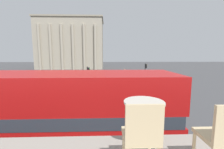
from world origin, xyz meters
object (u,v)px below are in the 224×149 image
object	(u,v)px
double_decker_bus	(35,118)
car_black	(109,77)
plaza_building_left	(72,44)
cafe_chair_0	(141,135)
pedestrian_red	(125,72)
cafe_chair_1	(223,136)
traffic_light_mid	(88,75)
traffic_light_far	(146,71)
pedestrian_olive	(54,97)
traffic_light_near	(85,84)
car_navy	(85,75)
cafe_dining_table	(144,114)
pedestrian_white	(123,78)

from	to	relation	value
double_decker_bus	car_black	bearing A→B (deg)	75.37
plaza_building_left	cafe_chair_0	bearing A→B (deg)	-76.37
double_decker_bus	pedestrian_red	size ratio (longest dim) A/B	6.23
cafe_chair_0	plaza_building_left	world-z (taller)	plaza_building_left
cafe_chair_1	traffic_light_mid	world-z (taller)	cafe_chair_1
traffic_light_mid	double_decker_bus	bearing A→B (deg)	-92.09
cafe_chair_1	traffic_light_far	xyz separation A→B (m)	(5.11, 22.89, -1.71)
double_decker_bus	traffic_light_mid	size ratio (longest dim) A/B	3.37
car_black	pedestrian_olive	xyz separation A→B (m)	(-5.35, -13.95, 0.23)
plaza_building_left	double_decker_bus	bearing A→B (deg)	-78.87
cafe_chair_1	traffic_light_near	world-z (taller)	cafe_chair_1
plaza_building_left	pedestrian_olive	distance (m)	42.87
plaza_building_left	car_navy	distance (m)	27.40
cafe_chair_0	car_black	xyz separation A→B (m)	(-0.03, 26.24, -3.28)
traffic_light_mid	pedestrian_olive	size ratio (longest dim) A/B	2.07
plaza_building_left	traffic_light_far	distance (m)	36.87
car_black	traffic_light_far	bearing A→B (deg)	80.26
pedestrian_red	traffic_light_near	bearing A→B (deg)	148.02
cafe_dining_table	traffic_light_mid	world-z (taller)	cafe_dining_table
cafe_chair_0	pedestrian_white	distance (m)	23.43
cafe_chair_0	pedestrian_red	world-z (taller)	cafe_chair_0
traffic_light_mid	car_black	bearing A→B (deg)	71.84
traffic_light_near	car_navy	bearing A→B (deg)	98.33
cafe_chair_1	traffic_light_far	bearing A→B (deg)	72.64
cafe_chair_1	traffic_light_near	size ratio (longest dim) A/B	0.26
cafe_dining_table	double_decker_bus	bearing A→B (deg)	132.66
traffic_light_near	pedestrian_white	size ratio (longest dim) A/B	2.07
cafe_dining_table	traffic_light_far	xyz separation A→B (m)	(5.85, 22.30, -1.73)
traffic_light_far	pedestrian_red	bearing A→B (deg)	107.97
pedestrian_white	cafe_dining_table	bearing A→B (deg)	119.82
cafe_chair_1	car_black	world-z (taller)	cafe_chair_1
plaza_building_left	car_navy	size ratio (longest dim) A/B	5.44
cafe_chair_0	plaza_building_left	bearing A→B (deg)	102.14
double_decker_bus	pedestrian_olive	xyz separation A→B (m)	(-2.07, 7.97, -1.40)
pedestrian_olive	plaza_building_left	bearing A→B (deg)	134.06
plaza_building_left	traffic_light_mid	distance (m)	38.02
cafe_chair_0	pedestrian_olive	xyz separation A→B (m)	(-5.38, 12.29, -3.05)
cafe_dining_table	traffic_light_near	size ratio (longest dim) A/B	0.21
car_navy	car_black	size ratio (longest dim) A/B	1.00
cafe_chair_1	plaza_building_left	world-z (taller)	plaza_building_left
pedestrian_red	traffic_light_far	bearing A→B (deg)	-177.56
double_decker_bus	traffic_light_mid	bearing A→B (deg)	81.81
pedestrian_red	car_navy	bearing A→B (deg)	86.82
cafe_dining_table	traffic_light_near	bearing A→B (deg)	102.75
cafe_dining_table	cafe_chair_1	distance (m)	0.95
pedestrian_olive	traffic_light_far	bearing A→B (deg)	76.42
plaza_building_left	traffic_light_far	xyz separation A→B (m)	(19.05, -30.91, -6.43)
cafe_chair_0	car_black	size ratio (longest dim) A/B	0.22
traffic_light_far	pedestrian_olive	distance (m)	15.59
double_decker_bus	plaza_building_left	distance (m)	50.78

